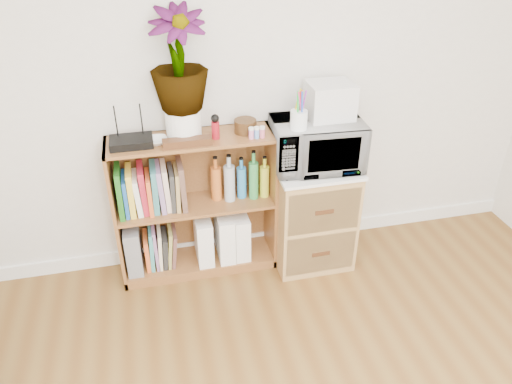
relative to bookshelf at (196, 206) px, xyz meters
name	(u,v)px	position (x,y,z in m)	size (l,w,h in m)	color
skirting_board	(246,240)	(0.35, 0.14, -0.42)	(4.00, 0.02, 0.10)	white
bookshelf	(196,206)	(0.00, 0.00, 0.00)	(1.00, 0.30, 0.95)	brown
wicker_unit	(311,214)	(0.75, -0.08, -0.12)	(0.50, 0.45, 0.70)	#9E7542
microwave	(317,144)	(0.75, -0.08, 0.39)	(0.54, 0.36, 0.30)	silver
pen_cup	(299,120)	(0.60, -0.16, 0.60)	(0.10, 0.10, 0.11)	white
small_appliance	(330,100)	(0.83, -0.04, 0.65)	(0.27, 0.22, 0.21)	silver
router	(131,142)	(-0.34, -0.02, 0.50)	(0.24, 0.16, 0.04)	black
white_bowl	(156,141)	(-0.20, -0.03, 0.49)	(0.13, 0.13, 0.03)	white
plant_pot	(184,123)	(-0.03, 0.02, 0.56)	(0.20, 0.20, 0.17)	white
potted_plant	(178,60)	(-0.03, 0.02, 0.93)	(0.32, 0.32, 0.57)	#2C6729
trinket_box	(187,142)	(-0.03, -0.10, 0.50)	(0.28, 0.07, 0.04)	#3B1B10
kokeshi_doll	(216,130)	(0.14, -0.04, 0.53)	(0.05, 0.05, 0.10)	maroon
wooden_bowl	(245,126)	(0.33, 0.01, 0.51)	(0.13, 0.13, 0.08)	#331F0E
paint_jars	(257,134)	(0.38, -0.09, 0.50)	(0.11, 0.04, 0.05)	pink
file_box	(133,247)	(-0.42, 0.00, -0.25)	(0.10, 0.25, 0.32)	gray
magazine_holder_left	(203,238)	(0.03, -0.01, -0.24)	(0.10, 0.26, 0.32)	white
magazine_holder_mid	(225,235)	(0.17, -0.01, -0.24)	(0.10, 0.26, 0.32)	white
magazine_holder_right	(240,233)	(0.28, -0.01, -0.25)	(0.10, 0.25, 0.31)	white
cookbooks	(151,189)	(-0.26, 0.00, 0.16)	(0.41, 0.20, 0.31)	#1F671B
liquor_bottles	(246,176)	(0.33, 0.00, 0.17)	(0.44, 0.07, 0.32)	#BE5F23
lower_books	(160,247)	(-0.25, 0.00, -0.28)	(0.21, 0.19, 0.29)	orange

